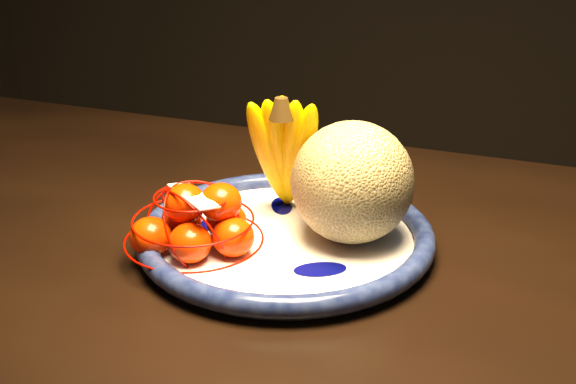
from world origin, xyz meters
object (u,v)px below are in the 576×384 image
(cantaloupe, at_px, (352,182))
(mandarin_bag, at_px, (197,224))
(fruit_bowl, at_px, (286,236))
(banana_bunch, at_px, (285,148))
(dining_table, at_px, (186,308))

(cantaloupe, distance_m, mandarin_bag, 0.19)
(fruit_bowl, bearing_deg, banana_bunch, 107.06)
(cantaloupe, relative_size, banana_bunch, 0.82)
(cantaloupe, bearing_deg, fruit_bowl, -166.93)
(banana_bunch, bearing_deg, cantaloupe, -35.41)
(fruit_bowl, distance_m, cantaloupe, 0.11)
(dining_table, xyz_separation_m, mandarin_bag, (0.03, -0.02, 0.13))
(banana_bunch, bearing_deg, fruit_bowl, -82.24)
(dining_table, relative_size, banana_bunch, 9.32)
(dining_table, relative_size, cantaloupe, 11.37)
(banana_bunch, xyz_separation_m, mandarin_bag, (-0.07, -0.12, -0.06))
(fruit_bowl, distance_m, mandarin_bag, 0.11)
(fruit_bowl, height_order, cantaloupe, cantaloupe)
(cantaloupe, distance_m, banana_bunch, 0.11)
(fruit_bowl, xyz_separation_m, mandarin_bag, (-0.09, -0.06, 0.03))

